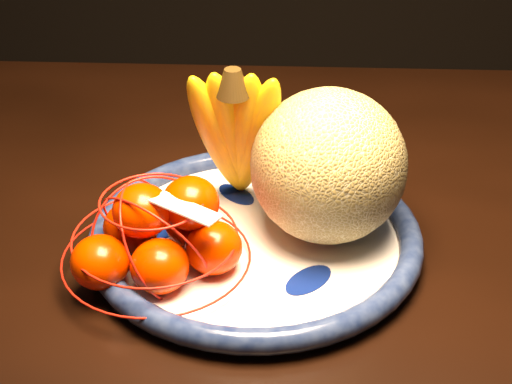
# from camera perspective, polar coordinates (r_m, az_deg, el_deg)

# --- Properties ---
(dining_table) EXTENTS (1.63, 1.02, 0.79)m
(dining_table) POSITION_cam_1_polar(r_m,az_deg,el_deg) (1.02, -7.50, -5.74)
(dining_table) COLOR black
(dining_table) RESTS_ON ground
(fruit_bowl) EXTENTS (0.38, 0.38, 0.03)m
(fruit_bowl) POSITION_cam_1_polar(r_m,az_deg,el_deg) (0.90, -0.06, -3.32)
(fruit_bowl) COLOR white
(fruit_bowl) RESTS_ON dining_table
(cantaloupe) EXTENTS (0.17, 0.17, 0.17)m
(cantaloupe) POSITION_cam_1_polar(r_m,az_deg,el_deg) (0.87, 5.29, 1.91)
(cantaloupe) COLOR olive
(cantaloupe) RESTS_ON fruit_bowl
(banana_bunch) EXTENTS (0.14, 0.13, 0.21)m
(banana_bunch) POSITION_cam_1_polar(r_m,az_deg,el_deg) (0.90, -1.39, 4.64)
(banana_bunch) COLOR #FABE06
(banana_bunch) RESTS_ON fruit_bowl
(mandarin_bag) EXTENTS (0.23, 0.23, 0.13)m
(mandarin_bag) POSITION_cam_1_polar(r_m,az_deg,el_deg) (0.84, -6.97, -3.14)
(mandarin_bag) COLOR #F72D00
(mandarin_bag) RESTS_ON fruit_bowl
(price_tag) EXTENTS (0.08, 0.05, 0.01)m
(price_tag) POSITION_cam_1_polar(r_m,az_deg,el_deg) (0.79, -5.14, -1.19)
(price_tag) COLOR white
(price_tag) RESTS_ON mandarin_bag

